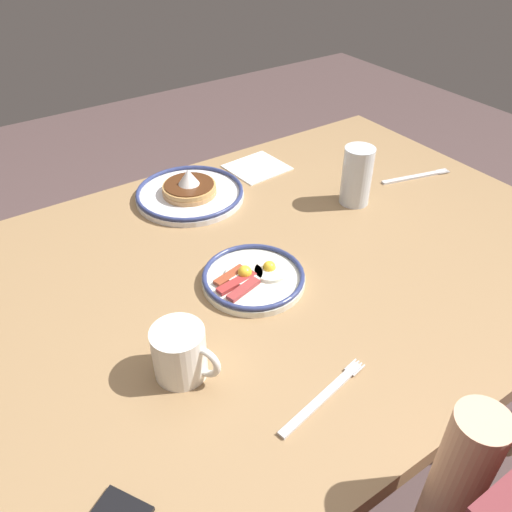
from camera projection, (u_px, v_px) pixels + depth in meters
name	position (u px, v px, depth m)	size (l,w,h in m)	color
ground_plane	(258.00, 460.00, 1.53)	(6.00, 6.00, 0.00)	#523E3D
dining_table	(259.00, 291.00, 1.12)	(1.49, 0.99, 0.74)	#95734C
plate_near_main	(253.00, 277.00, 1.04)	(0.21, 0.21, 0.04)	silver
plate_center_pancakes	(190.00, 192.00, 1.30)	(0.27, 0.27, 0.08)	silver
coffee_mug	(181.00, 352.00, 0.83)	(0.09, 0.11, 0.09)	white
drinking_glass	(356.00, 179.00, 1.25)	(0.07, 0.07, 0.15)	silver
paper_napkin	(257.00, 167.00, 1.44)	(0.15, 0.14, 0.00)	white
fork_near	(324.00, 396.00, 0.82)	(0.20, 0.05, 0.01)	silver
fork_far	(416.00, 177.00, 1.39)	(0.20, 0.07, 0.01)	silver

